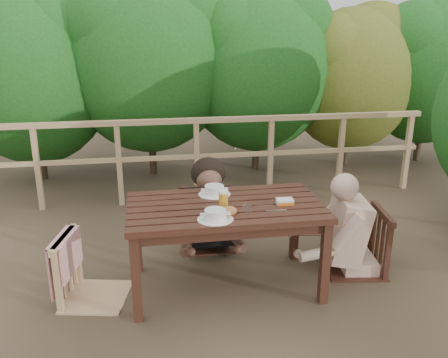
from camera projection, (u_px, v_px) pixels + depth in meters
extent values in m
plane|color=brown|center=(225.00, 285.00, 3.85)|extent=(60.00, 60.00, 0.00)
cube|color=black|center=(225.00, 247.00, 3.74)|extent=(1.50, 0.85, 0.69)
cube|color=tan|center=(91.00, 241.00, 3.52)|extent=(0.58, 0.58, 0.98)
cube|color=black|center=(207.00, 196.00, 4.41)|extent=(0.51, 0.51, 1.00)
cube|color=black|center=(357.00, 214.00, 3.97)|extent=(0.57, 0.57, 1.01)
cube|color=tan|center=(197.00, 160.00, 5.57)|extent=(5.60, 0.10, 1.01)
cylinder|color=silver|center=(215.00, 215.00, 3.35)|extent=(0.26, 0.26, 0.09)
cylinder|color=white|center=(214.00, 191.00, 3.84)|extent=(0.26, 0.26, 0.09)
ellipsoid|color=#B1712E|center=(229.00, 211.00, 3.44)|extent=(0.12, 0.09, 0.07)
cylinder|color=orange|center=(223.00, 200.00, 3.57)|extent=(0.07, 0.07, 0.14)
cylinder|color=silver|center=(247.00, 210.00, 3.46)|extent=(0.07, 0.07, 0.08)
cube|color=white|center=(285.00, 202.00, 3.63)|extent=(0.13, 0.10, 0.06)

